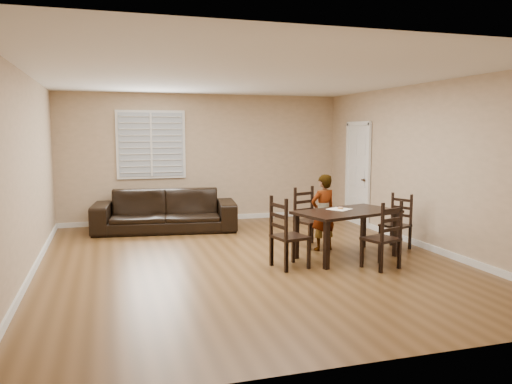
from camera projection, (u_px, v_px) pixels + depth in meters
ground at (248, 260)px, 7.46m from camera, size 7.00×7.00×0.00m
room at (247, 139)px, 7.43m from camera, size 6.04×7.04×2.72m
dining_table at (347, 216)px, 7.57m from camera, size 1.72×1.25×0.72m
chair_near at (306, 219)px, 8.42m from camera, size 0.56×0.54×0.99m
chair_far at (387, 239)px, 6.90m from camera, size 0.54×0.52×0.97m
chair_left at (283, 236)px, 6.97m from camera, size 0.52×0.54×1.02m
chair_right at (399, 223)px, 8.23m from camera, size 0.51×0.53×0.90m
child at (323, 212)px, 8.04m from camera, size 0.51×0.39×1.24m
napkin at (339, 209)px, 7.70m from camera, size 0.43×0.43×0.00m
donut at (340, 208)px, 7.71m from camera, size 0.09×0.09×0.03m
sofa at (165, 211)px, 9.65m from camera, size 2.81×1.39×0.79m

